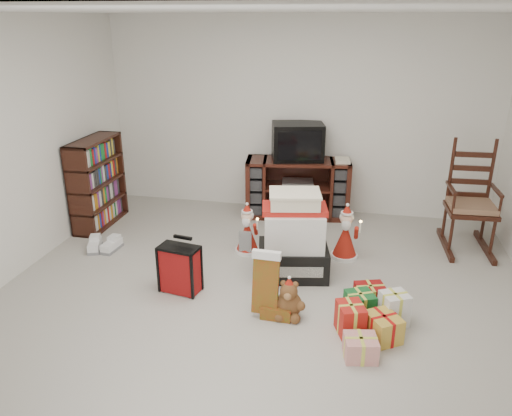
# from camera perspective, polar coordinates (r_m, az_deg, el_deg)

# --- Properties ---
(room) EXTENTS (5.01, 5.01, 2.51)m
(room) POSITION_cam_1_polar(r_m,az_deg,el_deg) (4.15, 0.28, 4.07)
(room) COLOR #BAB5AA
(room) RESTS_ON ground
(tv_stand) EXTENTS (1.37, 0.64, 0.75)m
(tv_stand) POSITION_cam_1_polar(r_m,az_deg,el_deg) (6.51, 4.77, 2.31)
(tv_stand) COLOR #421712
(tv_stand) RESTS_ON floor
(bookshelf) EXTENTS (0.30, 0.90, 1.10)m
(bookshelf) POSITION_cam_1_polar(r_m,az_deg,el_deg) (6.45, -17.66, 2.60)
(bookshelf) COLOR #34150E
(bookshelf) RESTS_ON floor
(rocking_chair) EXTENTS (0.55, 0.86, 1.27)m
(rocking_chair) POSITION_cam_1_polar(r_m,az_deg,el_deg) (6.06, 23.18, -0.27)
(rocking_chair) COLOR #34150E
(rocking_chair) RESTS_ON floor
(gift_pile) EXTENTS (0.77, 0.62, 0.87)m
(gift_pile) POSITION_cam_1_polar(r_m,az_deg,el_deg) (4.98, 4.32, -3.68)
(gift_pile) COLOR black
(gift_pile) RESTS_ON floor
(red_suitcase) EXTENTS (0.39, 0.25, 0.55)m
(red_suitcase) POSITION_cam_1_polar(r_m,az_deg,el_deg) (4.78, -8.69, -6.91)
(red_suitcase) COLOR maroon
(red_suitcase) RESTS_ON floor
(stocking) EXTENTS (0.29, 0.13, 0.62)m
(stocking) POSITION_cam_1_polar(r_m,az_deg,el_deg) (4.34, 1.10, -8.68)
(stocking) COLOR #0D751A
(stocking) RESTS_ON floor
(teddy_bear) EXTENTS (0.23, 0.20, 0.34)m
(teddy_bear) POSITION_cam_1_polar(r_m,az_deg,el_deg) (4.41, 3.78, -10.56)
(teddy_bear) COLOR brown
(teddy_bear) RESTS_ON floor
(santa_figurine) EXTENTS (0.30, 0.28, 0.61)m
(santa_figurine) POSITION_cam_1_polar(r_m,az_deg,el_deg) (5.46, 10.17, -3.35)
(santa_figurine) COLOR #9F1C11
(santa_figurine) RESTS_ON floor
(mrs_claus_figurine) EXTENTS (0.28, 0.26, 0.57)m
(mrs_claus_figurine) POSITION_cam_1_polar(r_m,az_deg,el_deg) (5.51, -1.01, -2.95)
(mrs_claus_figurine) COLOR #9F1C11
(mrs_claus_figurine) RESTS_ON floor
(sneaker_pair) EXTENTS (0.38, 0.32, 0.11)m
(sneaker_pair) POSITION_cam_1_polar(r_m,az_deg,el_deg) (5.88, -17.07, -4.13)
(sneaker_pair) COLOR white
(sneaker_pair) RESTS_ON floor
(gift_cluster) EXTENTS (0.70, 0.97, 0.24)m
(gift_cluster) POSITION_cam_1_polar(r_m,az_deg,el_deg) (4.38, 12.84, -11.85)
(gift_cluster) COLOR #B21C14
(gift_cluster) RESTS_ON floor
(crt_television) EXTENTS (0.72, 0.59, 0.46)m
(crt_television) POSITION_cam_1_polar(r_m,az_deg,el_deg) (6.37, 4.76, 7.58)
(crt_television) COLOR black
(crt_television) RESTS_ON tv_stand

